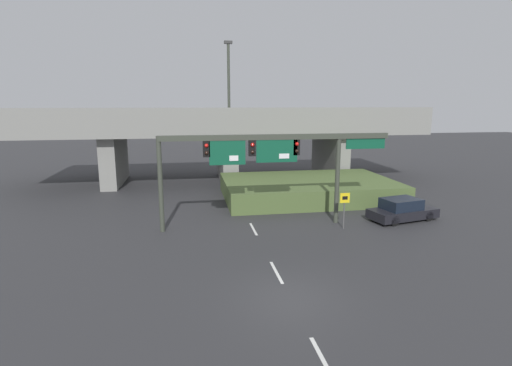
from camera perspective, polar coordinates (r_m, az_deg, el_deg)
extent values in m
plane|color=#2D2D30|center=(16.35, 4.78, -15.86)|extent=(160.00, 160.00, 0.00)
cube|color=silver|center=(13.04, 9.61, -23.74)|extent=(0.14, 2.40, 0.01)
cube|color=silver|center=(18.40, 2.93, -12.60)|extent=(0.14, 2.40, 0.01)
cube|color=silver|center=(24.27, -0.37, -6.58)|extent=(0.14, 2.40, 0.01)
cube|color=silver|center=(30.35, -2.33, -2.93)|extent=(0.14, 2.40, 0.01)
cube|color=silver|center=(36.53, -3.62, -0.50)|extent=(0.14, 2.40, 0.01)
cube|color=silver|center=(42.77, -4.53, 1.23)|extent=(0.14, 2.40, 0.01)
cylinder|color=#383D33|center=(23.76, -13.49, -0.25)|extent=(0.28, 0.28, 5.66)
cylinder|color=#383D33|center=(25.39, 11.54, 0.57)|extent=(0.28, 0.28, 5.66)
cube|color=#383D33|center=(23.92, 3.16, 6.58)|extent=(13.90, 0.32, 0.32)
cube|color=black|center=(23.41, -7.11, 4.85)|extent=(0.40, 0.28, 0.95)
sphere|color=red|center=(23.22, -7.10, 5.33)|extent=(0.22, 0.22, 0.22)
sphere|color=black|center=(23.27, -7.08, 4.28)|extent=(0.22, 0.22, 0.22)
cube|color=black|center=(23.68, -0.56, 5.01)|extent=(0.40, 0.28, 0.95)
sphere|color=red|center=(23.49, -0.50, 5.48)|extent=(0.22, 0.22, 0.22)
sphere|color=black|center=(23.54, -0.49, 4.45)|extent=(0.22, 0.22, 0.22)
cube|color=black|center=(24.26, 5.76, 5.10)|extent=(0.40, 0.28, 0.95)
sphere|color=red|center=(24.07, 5.88, 5.56)|extent=(0.22, 0.22, 0.22)
sphere|color=black|center=(24.11, 5.86, 4.55)|extent=(0.22, 0.22, 0.22)
cube|color=#0F4C33|center=(23.43, -4.11, 4.33)|extent=(2.13, 0.08, 1.43)
cube|color=white|center=(23.46, -3.18, 3.56)|extent=(0.53, 0.03, 0.31)
cube|color=#0F4C33|center=(23.89, 3.00, 4.58)|extent=(2.50, 0.08, 1.34)
cube|color=white|center=(23.98, 4.04, 3.86)|extent=(0.62, 0.03, 0.30)
cube|color=#0F4C33|center=(25.71, 15.37, 5.45)|extent=(2.53, 0.07, 0.64)
cylinder|color=#4C4C4C|center=(24.63, 12.47, -3.85)|extent=(0.08, 0.08, 2.27)
cube|color=yellow|center=(24.40, 12.59, -2.09)|extent=(0.60, 0.03, 0.60)
cube|color=black|center=(24.38, 12.60, -2.10)|extent=(0.33, 0.01, 0.21)
cylinder|color=#383D33|center=(36.04, -3.86, 9.35)|extent=(0.24, 0.24, 12.49)
cube|color=#333333|center=(36.38, -4.00, 19.42)|extent=(0.70, 0.36, 0.24)
cube|color=gray|center=(39.18, -4.25, 8.25)|extent=(37.43, 9.47, 1.63)
cube|color=gray|center=(34.62, -3.55, 9.95)|extent=(37.43, 0.40, 0.90)
cube|color=gray|center=(39.88, -19.55, 3.20)|extent=(1.40, 7.58, 4.58)
cube|color=gray|center=(39.46, -4.18, 3.75)|extent=(1.40, 7.58, 4.58)
cube|color=gray|center=(41.82, 10.47, 4.01)|extent=(1.40, 7.58, 4.58)
cube|color=#4C6033|center=(32.38, 7.43, -0.79)|extent=(13.40, 8.90, 1.46)
cube|color=black|center=(27.69, 20.21, -4.06)|extent=(4.75, 2.80, 0.59)
cube|color=black|center=(27.42, 20.02, -2.81)|extent=(2.62, 2.16, 0.69)
cylinder|color=black|center=(29.23, 21.10, -3.61)|extent=(0.67, 0.35, 0.64)
cylinder|color=black|center=(28.09, 23.42, -4.37)|extent=(0.67, 0.35, 0.64)
cylinder|color=black|center=(27.45, 16.88, -4.27)|extent=(0.67, 0.35, 0.64)
cylinder|color=black|center=(26.24, 19.17, -5.13)|extent=(0.67, 0.35, 0.64)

